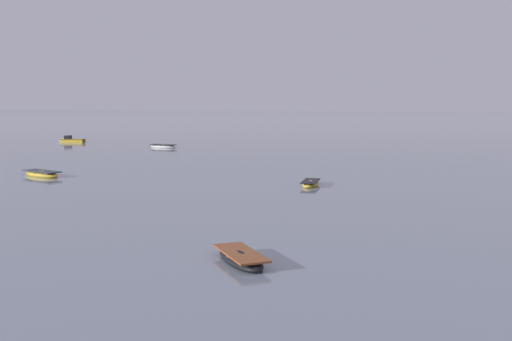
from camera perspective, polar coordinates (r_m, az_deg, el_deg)
rowboat_moored_0 at (r=96.63m, az=-8.66°, el=2.24°), size 4.55×1.72×0.71m
rowboat_moored_2 at (r=27.84m, az=-1.43°, el=-8.22°), size 4.01×4.00×0.67m
rowboat_moored_3 at (r=62.72m, az=-19.37°, el=-0.32°), size 4.99×2.73×0.75m
motorboat_moored_0 at (r=113.28m, az=-17.04°, el=2.68°), size 4.93×2.82×1.78m
rowboat_moored_5 at (r=52.87m, az=5.12°, el=-1.23°), size 2.00×4.00×0.60m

